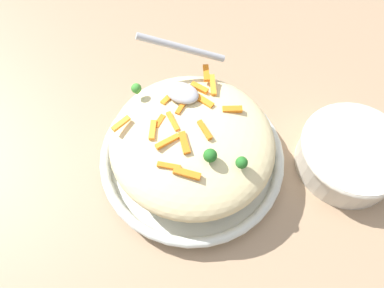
% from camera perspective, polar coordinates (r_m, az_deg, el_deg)
% --- Properties ---
extents(ground_plane, '(2.40, 2.40, 0.00)m').
position_cam_1_polar(ground_plane, '(0.67, -0.00, -2.95)').
color(ground_plane, '#9E7F60').
extents(serving_bowl, '(0.33, 0.33, 0.04)m').
position_cam_1_polar(serving_bowl, '(0.65, -0.00, -2.14)').
color(serving_bowl, silver).
rests_on(serving_bowl, ground_plane).
extents(pasta_mound, '(0.28, 0.27, 0.09)m').
position_cam_1_polar(pasta_mound, '(0.60, -0.00, 0.25)').
color(pasta_mound, beige).
rests_on(pasta_mound, serving_bowl).
extents(carrot_piece_0, '(0.03, 0.02, 0.01)m').
position_cam_1_polar(carrot_piece_0, '(0.60, 6.32, 5.41)').
color(carrot_piece_0, orange).
rests_on(carrot_piece_0, pasta_mound).
extents(carrot_piece_1, '(0.01, 0.02, 0.01)m').
position_cam_1_polar(carrot_piece_1, '(0.58, -5.09, 3.57)').
color(carrot_piece_1, orange).
rests_on(carrot_piece_1, pasta_mound).
extents(carrot_piece_2, '(0.04, 0.02, 0.01)m').
position_cam_1_polar(carrot_piece_2, '(0.54, -0.80, -4.65)').
color(carrot_piece_2, orange).
rests_on(carrot_piece_2, pasta_mound).
extents(carrot_piece_3, '(0.04, 0.02, 0.01)m').
position_cam_1_polar(carrot_piece_3, '(0.60, 1.85, 6.75)').
color(carrot_piece_3, orange).
rests_on(carrot_piece_3, pasta_mound).
extents(carrot_piece_4, '(0.03, 0.04, 0.01)m').
position_cam_1_polar(carrot_piece_4, '(0.56, -3.88, 0.38)').
color(carrot_piece_4, orange).
rests_on(carrot_piece_4, pasta_mound).
extents(carrot_piece_5, '(0.01, 0.03, 0.01)m').
position_cam_1_polar(carrot_piece_5, '(0.59, -1.58, 5.95)').
color(carrot_piece_5, orange).
rests_on(carrot_piece_5, pasta_mound).
extents(carrot_piece_6, '(0.02, 0.03, 0.01)m').
position_cam_1_polar(carrot_piece_6, '(0.61, -3.69, 7.24)').
color(carrot_piece_6, orange).
rests_on(carrot_piece_6, pasta_mound).
extents(carrot_piece_7, '(0.02, 0.03, 0.01)m').
position_cam_1_polar(carrot_piece_7, '(0.64, 2.24, 11.02)').
color(carrot_piece_7, orange).
rests_on(carrot_piece_7, pasta_mound).
extents(carrot_piece_8, '(0.04, 0.02, 0.01)m').
position_cam_1_polar(carrot_piece_8, '(0.54, -3.64, -3.46)').
color(carrot_piece_8, orange).
rests_on(carrot_piece_8, pasta_mound).
extents(carrot_piece_9, '(0.03, 0.04, 0.01)m').
position_cam_1_polar(carrot_piece_9, '(0.55, -1.50, 0.34)').
color(carrot_piece_9, orange).
rests_on(carrot_piece_9, pasta_mound).
extents(carrot_piece_10, '(0.03, 0.01, 0.01)m').
position_cam_1_polar(carrot_piece_10, '(0.62, 1.16, 8.76)').
color(carrot_piece_10, orange).
rests_on(carrot_piece_10, pasta_mound).
extents(carrot_piece_11, '(0.02, 0.03, 0.01)m').
position_cam_1_polar(carrot_piece_11, '(0.57, -6.17, 2.20)').
color(carrot_piece_11, orange).
rests_on(carrot_piece_11, pasta_mound).
extents(carrot_piece_12, '(0.03, 0.03, 0.01)m').
position_cam_1_polar(carrot_piece_12, '(0.56, 1.99, 2.19)').
color(carrot_piece_12, orange).
rests_on(carrot_piece_12, pasta_mound).
extents(carrot_piece_13, '(0.03, 0.04, 0.01)m').
position_cam_1_polar(carrot_piece_13, '(0.62, 3.28, 9.19)').
color(carrot_piece_13, orange).
rests_on(carrot_piece_13, pasta_mound).
extents(carrot_piece_14, '(0.02, 0.03, 0.01)m').
position_cam_1_polar(carrot_piece_14, '(0.59, -11.05, 3.16)').
color(carrot_piece_14, orange).
rests_on(carrot_piece_14, pasta_mound).
extents(carrot_piece_15, '(0.03, 0.03, 0.01)m').
position_cam_1_polar(carrot_piece_15, '(0.58, -2.85, 3.86)').
color(carrot_piece_15, orange).
rests_on(carrot_piece_15, pasta_mound).
extents(broccoli_floret_0, '(0.02, 0.02, 0.02)m').
position_cam_1_polar(broccoli_floret_0, '(0.61, -8.70, 8.57)').
color(broccoli_floret_0, '#377928').
rests_on(broccoli_floret_0, pasta_mound).
extents(broccoli_floret_1, '(0.02, 0.02, 0.02)m').
position_cam_1_polar(broccoli_floret_1, '(0.54, 7.77, -2.91)').
color(broccoli_floret_1, '#205B1C').
rests_on(broccoli_floret_1, pasta_mound).
extents(broccoli_floret_2, '(0.02, 0.02, 0.03)m').
position_cam_1_polar(broccoli_floret_2, '(0.53, 2.86, -1.83)').
color(broccoli_floret_2, '#205B1C').
rests_on(broccoli_floret_2, pasta_mound).
extents(serving_spoon, '(0.14, 0.12, 0.07)m').
position_cam_1_polar(serving_spoon, '(0.61, -1.56, 10.47)').
color(serving_spoon, '#B7B7BC').
rests_on(serving_spoon, pasta_mound).
extents(companion_bowl, '(0.19, 0.19, 0.07)m').
position_cam_1_polar(companion_bowl, '(0.70, 23.60, -1.41)').
color(companion_bowl, beige).
rests_on(companion_bowl, ground_plane).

